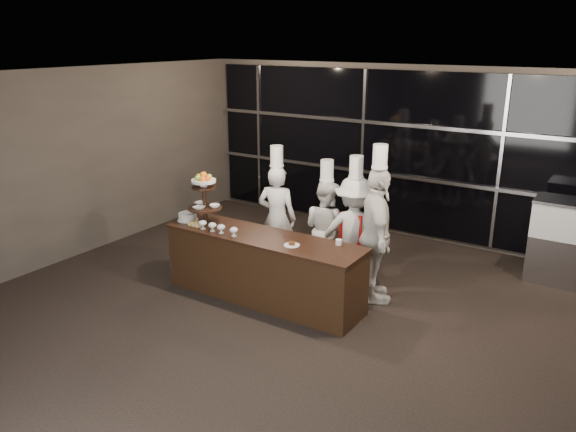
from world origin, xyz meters
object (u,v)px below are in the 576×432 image
Objects in this scene: layer_cake at (188,217)px; chef_b at (326,227)px; buffet_counter at (264,267)px; chef_c at (354,231)px; chef_a at (277,216)px; display_stand at (204,194)px; chef_d at (376,235)px.

layer_cake is 0.17× the size of chef_b.
chef_b is (0.30, 1.18, 0.29)m from buffet_counter.
chef_c is at bearing 54.60° from buffet_counter.
layer_cake is at bearing -129.21° from chef_a.
chef_a is at bearing -165.86° from chef_b.
chef_a is at bearing 60.67° from display_stand.
chef_d is (1.27, 0.79, 0.47)m from buffet_counter.
chef_b is at bearing 172.35° from chef_c.
chef_a is at bearing 173.37° from chef_d.
chef_a is 1.73m from chef_d.
chef_b reaches higher than buffet_counter.
chef_a is (0.56, 0.99, -0.50)m from display_stand.
chef_d is at bearing -21.63° from chef_b.
chef_d reaches higher than chef_c.
chef_a reaches higher than chef_b.
display_stand is 0.35× the size of chef_d.
buffet_counter is 3.81× the size of display_stand.
chef_c is (1.23, 0.12, -0.03)m from chef_a.
buffet_counter is 1.41m from chef_c.
chef_c is at bearing 146.39° from chef_d.
display_stand reaches higher than buffet_counter.
buffet_counter is 1.47× the size of chef_a.
display_stand is at bearing -179.99° from buffet_counter.
chef_d reaches higher than chef_b.
chef_b is at bearing 37.66° from layer_cake.
buffet_counter is 1.61× the size of chef_b.
buffet_counter is at bearing 0.01° from display_stand.
chef_b reaches higher than layer_cake.
buffet_counter is at bearing -104.18° from chef_b.
layer_cake is 0.16× the size of chef_a.
buffet_counter is at bearing -148.09° from chef_d.
chef_b is at bearing 14.14° from chef_a.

